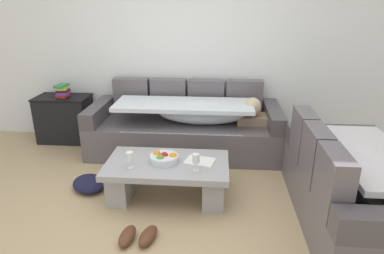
{
  "coord_description": "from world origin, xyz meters",
  "views": [
    {
      "loc": [
        0.53,
        -2.45,
        1.86
      ],
      "look_at": [
        0.24,
        1.05,
        0.55
      ],
      "focal_mm": 31.6,
      "sensor_mm": 36.0,
      "label": 1
    }
  ],
  "objects": [
    {
      "name": "wine_glass_near_left",
      "position": [
        -0.29,
        0.35,
        0.5
      ],
      "size": [
        0.07,
        0.07,
        0.17
      ],
      "color": "silver",
      "rests_on": "coffee_table"
    },
    {
      "name": "book_stack_on_cabinet",
      "position": [
        -1.59,
        1.85,
        0.73
      ],
      "size": [
        0.17,
        0.23,
        0.17
      ],
      "color": "red",
      "rests_on": "side_cabinet"
    },
    {
      "name": "coffee_table",
      "position": [
        0.04,
        0.5,
        0.24
      ],
      "size": [
        1.2,
        0.68,
        0.38
      ],
      "color": "#9D9BA0",
      "rests_on": "ground_plane"
    },
    {
      "name": "back_wall",
      "position": [
        0.0,
        2.15,
        1.35
      ],
      "size": [
        9.0,
        0.1,
        2.7
      ],
      "primitive_type": "cube",
      "color": "white",
      "rests_on": "ground_plane"
    },
    {
      "name": "open_magazine",
      "position": [
        0.36,
        0.54,
        0.39
      ],
      "size": [
        0.32,
        0.27,
        0.01
      ],
      "primitive_type": "cube",
      "rotation": [
        0.0,
        0.0,
        -0.23
      ],
      "color": "white",
      "rests_on": "coffee_table"
    },
    {
      "name": "side_cabinet",
      "position": [
        -1.61,
        1.85,
        0.32
      ],
      "size": [
        0.72,
        0.44,
        0.64
      ],
      "color": "black",
      "rests_on": "ground_plane"
    },
    {
      "name": "pair_of_shoes",
      "position": [
        -0.11,
        -0.2,
        0.04
      ],
      "size": [
        0.33,
        0.3,
        0.09
      ],
      "color": "#59331E",
      "rests_on": "ground_plane"
    },
    {
      "name": "couch_near_window",
      "position": [
        1.72,
        0.2,
        0.33
      ],
      "size": [
        0.92,
        1.75,
        0.88
      ],
      "rotation": [
        0.0,
        0.0,
        1.57
      ],
      "color": "#5B555A",
      "rests_on": "ground_plane"
    },
    {
      "name": "wine_glass_near_right",
      "position": [
        0.33,
        0.35,
        0.5
      ],
      "size": [
        0.07,
        0.07,
        0.17
      ],
      "color": "silver",
      "rests_on": "coffee_table"
    },
    {
      "name": "ground_plane",
      "position": [
        0.0,
        0.0,
        0.0
      ],
      "size": [
        14.0,
        14.0,
        0.0
      ],
      "primitive_type": "plane",
      "color": "tan"
    },
    {
      "name": "crumpled_garment",
      "position": [
        -0.81,
        0.57,
        0.06
      ],
      "size": [
        0.51,
        0.51,
        0.12
      ],
      "primitive_type": "ellipsoid",
      "rotation": [
        0.0,
        0.0,
        2.31
      ],
      "color": "#191933",
      "rests_on": "ground_plane"
    },
    {
      "name": "couch_along_wall",
      "position": [
        0.14,
        1.62,
        0.33
      ],
      "size": [
        2.41,
        0.92,
        0.88
      ],
      "color": "#5B555A",
      "rests_on": "ground_plane"
    },
    {
      "name": "fruit_bowl",
      "position": [
        0.01,
        0.5,
        0.42
      ],
      "size": [
        0.28,
        0.28,
        0.1
      ],
      "color": "silver",
      "rests_on": "coffee_table"
    }
  ]
}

